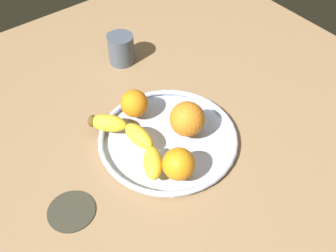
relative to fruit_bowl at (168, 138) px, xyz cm
name	(u,v)px	position (x,y,z in cm)	size (l,w,h in cm)	color
ground_plane	(168,147)	(0.00, 0.00, -2.92)	(122.89, 122.89, 4.00)	#957350
fruit_bowl	(168,138)	(0.00, 0.00, 0.00)	(29.98, 29.98, 1.80)	silver
banana	(131,139)	(2.55, 7.59, 2.75)	(22.91, 9.20, 3.72)	yellow
orange_back_right	(179,164)	(-9.21, 4.57, 4.09)	(6.41, 6.41, 6.41)	orange
orange_back_left	(187,119)	(-1.41, -3.98, 4.61)	(7.46, 7.46, 7.46)	orange
orange_center	(134,103)	(9.83, 1.70, 3.94)	(6.12, 6.12, 6.12)	orange
ambient_mug	(121,49)	(29.52, -7.57, 2.96)	(10.04, 6.64, 7.71)	#48525F
ambient_coaster	(71,211)	(-2.68, 24.98, -0.62)	(9.03, 9.03, 0.60)	#343327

